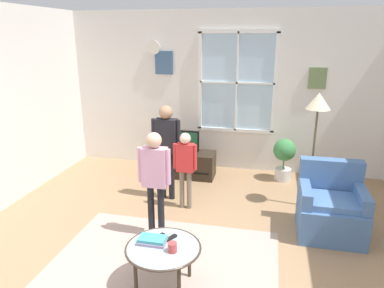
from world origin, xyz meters
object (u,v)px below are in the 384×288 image
object	(u,v)px
cup	(172,247)
potted_plant_by_window	(284,155)
remote_near_books	(171,238)
person_red_shirt	(185,162)
armchair	(331,208)
person_pink_shirt	(155,173)
person_black_shirt	(166,142)
book_stack	(152,240)
tv_stand	(183,164)
television	(183,141)
floor_lamp	(317,113)
remote_near_cup	(159,237)
coffee_table	(163,250)

from	to	relation	value
cup	potted_plant_by_window	world-z (taller)	potted_plant_by_window
remote_near_books	person_red_shirt	bearing A→B (deg)	98.20
armchair	person_pink_shirt	distance (m)	2.19
remote_near_books	person_black_shirt	distance (m)	1.90
book_stack	remote_near_books	distance (m)	0.19
tv_stand	book_stack	distance (m)	2.83
person_red_shirt	person_pink_shirt	world-z (taller)	person_pink_shirt
remote_near_books	potted_plant_by_window	bearing A→B (deg)	68.15
person_black_shirt	person_pink_shirt	xyz separation A→B (m)	(0.17, -1.05, -0.07)
person_pink_shirt	armchair	bearing A→B (deg)	15.02
television	tv_stand	bearing A→B (deg)	90.00
person_black_shirt	person_red_shirt	bearing A→B (deg)	-35.66
tv_stand	person_red_shirt	world-z (taller)	person_red_shirt
book_stack	floor_lamp	xyz separation A→B (m)	(1.64, 2.04, 0.90)
potted_plant_by_window	floor_lamp	bearing A→B (deg)	-69.79
person_pink_shirt	potted_plant_by_window	world-z (taller)	person_pink_shirt
cup	floor_lamp	bearing A→B (deg)	56.70
floor_lamp	cup	bearing A→B (deg)	-123.30
tv_stand	television	bearing A→B (deg)	-90.00
remote_near_cup	floor_lamp	bearing A→B (deg)	50.53
armchair	person_black_shirt	bearing A→B (deg)	167.49
television	floor_lamp	size ratio (longest dim) A/B	0.35
cup	remote_near_books	distance (m)	0.22
floor_lamp	remote_near_books	bearing A→B (deg)	-127.38
potted_plant_by_window	floor_lamp	xyz separation A→B (m)	(0.34, -0.92, 0.93)
person_red_shirt	potted_plant_by_window	bearing A→B (deg)	44.52
television	floor_lamp	xyz separation A→B (m)	(2.03, -0.74, 0.73)
remote_near_books	television	bearing A→B (deg)	101.57
book_stack	cup	world-z (taller)	cup
coffee_table	book_stack	bearing A→B (deg)	157.87
remote_near_books	floor_lamp	size ratio (longest dim) A/B	0.09
book_stack	remote_near_cup	bearing A→B (deg)	70.45
television	potted_plant_by_window	size ratio (longest dim) A/B	0.79
coffee_table	person_black_shirt	distance (m)	2.04
coffee_table	potted_plant_by_window	xyz separation A→B (m)	(1.18, 3.01, 0.02)
tv_stand	television	distance (m)	0.42
book_stack	remote_near_books	xyz separation A→B (m)	(0.15, 0.10, -0.02)
television	person_pink_shirt	xyz separation A→B (m)	(0.16, -1.97, 0.19)
coffee_table	person_pink_shirt	distance (m)	1.02
coffee_table	armchair	bearing A→B (deg)	39.80
person_pink_shirt	book_stack	bearing A→B (deg)	-74.06
remote_near_cup	person_pink_shirt	distance (m)	0.85
tv_stand	person_pink_shirt	world-z (taller)	person_pink_shirt
tv_stand	coffee_table	size ratio (longest dim) A/B	1.52
person_black_shirt	potted_plant_by_window	world-z (taller)	person_black_shirt
television	person_black_shirt	distance (m)	0.96
remote_near_cup	potted_plant_by_window	distance (m)	3.13
person_red_shirt	floor_lamp	bearing A→B (deg)	14.02
cup	tv_stand	bearing A→B (deg)	102.16
remote_near_books	armchair	bearing A→B (deg)	37.17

